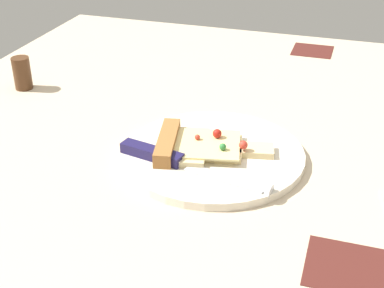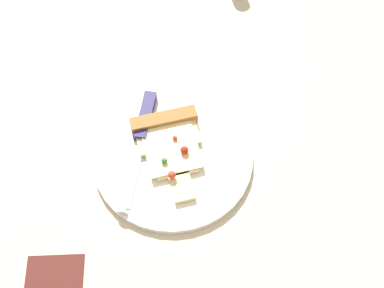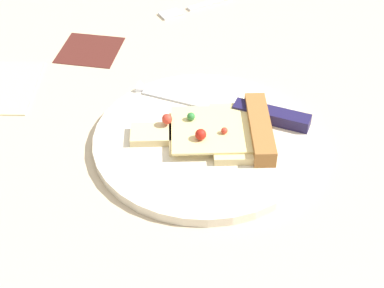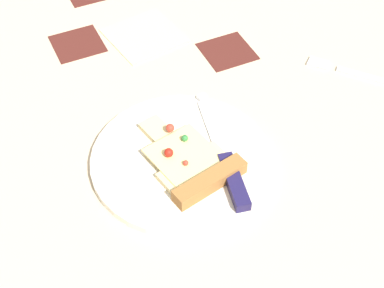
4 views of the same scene
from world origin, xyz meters
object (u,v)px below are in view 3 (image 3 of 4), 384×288
knife (238,109)px  plate (203,140)px  pizza_slice (224,131)px  fork (196,6)px

knife → plate: bearing=158.7°
pizza_slice → plate: bearing=89.8°
plate → knife: 6.81cm
plate → knife: bearing=147.3°
knife → fork: (-29.61, -10.75, -1.48)cm
pizza_slice → fork: (-34.72, -9.61, -1.67)cm
plate → fork: size_ratio=2.16×
pizza_slice → fork: size_ratio=1.45×
plate → pizza_slice: pizza_slice is taller
plate → fork: (-35.24, -7.13, -0.24)cm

